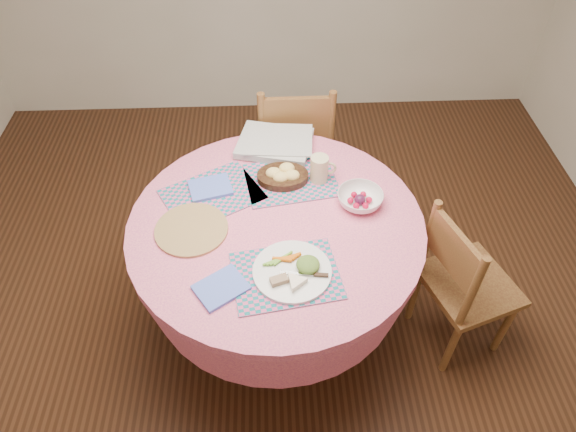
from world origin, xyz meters
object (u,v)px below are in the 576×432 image
latte_mug (320,169)px  chair_right (462,283)px  fruit_bowl (360,199)px  dining_table (277,252)px  dinner_plate (294,271)px  chair_back (295,149)px  wicker_trivet (191,229)px  bread_bowl (283,175)px

latte_mug → chair_right: bearing=-30.3°
latte_mug → fruit_bowl: (0.16, -0.16, -0.04)m
dining_table → latte_mug: latte_mug is taller
latte_mug → dinner_plate: bearing=-105.0°
chair_right → latte_mug: bearing=40.7°
dining_table → chair_back: 0.83m
fruit_bowl → chair_right: bearing=-23.7°
wicker_trivet → latte_mug: bearing=27.4°
bread_bowl → fruit_bowl: bread_bowl is taller
latte_mug → wicker_trivet: bearing=-152.6°
chair_right → dining_table: bearing=62.9°
dining_table → fruit_bowl: 0.43m
dining_table → bread_bowl: bread_bowl is taller
chair_back → wicker_trivet: 1.01m
dinner_plate → fruit_bowl: fruit_bowl is taller
dining_table → dinner_plate: size_ratio=4.14×
chair_right → dinner_plate: (-0.77, -0.16, 0.33)m
dining_table → wicker_trivet: size_ratio=4.13×
wicker_trivet → fruit_bowl: bearing=9.9°
dining_table → wicker_trivet: bearing=-174.1°
chair_back → fruit_bowl: chair_back is taller
wicker_trivet → latte_mug: size_ratio=2.43×
latte_mug → fruit_bowl: latte_mug is taller
dining_table → wicker_trivet: (-0.35, -0.04, 0.20)m
chair_right → wicker_trivet: bearing=67.0°
dining_table → latte_mug: 0.41m
dining_table → bread_bowl: bearing=81.5°
dinner_plate → bread_bowl: size_ratio=1.30×
chair_right → latte_mug: 0.82m
dinner_plate → fruit_bowl: size_ratio=1.29×
chair_back → latte_mug: bearing=97.6°
bread_bowl → fruit_bowl: size_ratio=0.99×
dinner_plate → chair_back: bearing=86.7°
chair_back → latte_mug: chair_back is taller
dining_table → bread_bowl: (0.04, 0.25, 0.23)m
dinner_plate → bread_bowl: (-0.02, 0.53, 0.01)m
dinner_plate → fruit_bowl: bearing=50.7°
chair_right → bread_bowl: (-0.79, 0.37, 0.35)m
dining_table → chair_back: bearing=81.5°
wicker_trivet → bread_bowl: bread_bowl is taller
wicker_trivet → bread_bowl: size_ratio=1.30×
chair_back → wicker_trivet: chair_back is taller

